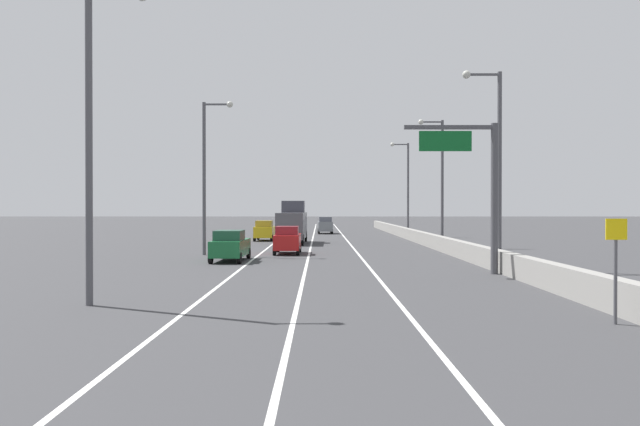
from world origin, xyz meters
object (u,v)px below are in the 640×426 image
at_px(lamp_post_right_fourth, 408,183).
at_px(lamp_post_right_second, 497,156).
at_px(car_gray_0, 327,225).
at_px(car_red_1, 289,240).
at_px(box_truck, 294,224).
at_px(lamp_post_right_third, 441,174).
at_px(speed_advisory_sign, 618,262).
at_px(car_green_2, 232,246).
at_px(lamp_post_left_mid, 209,167).
at_px(car_yellow_3, 266,231).
at_px(lamp_post_left_near, 98,125).
at_px(overhead_sign_gantry, 482,179).

bearing_deg(lamp_post_right_fourth, lamp_post_right_second, -90.51).
relative_size(car_gray_0, car_red_1, 1.04).
bearing_deg(box_truck, lamp_post_right_third, -22.06).
relative_size(lamp_post_right_third, lamp_post_right_fourth, 1.00).
height_order(speed_advisory_sign, car_green_2, speed_advisory_sign).
xyz_separation_m(lamp_post_right_fourth, car_green_2, (-15.34, -32.52, -5.15)).
bearing_deg(car_gray_0, speed_advisory_sign, -82.80).
xyz_separation_m(lamp_post_right_third, car_gray_0, (-9.37, 26.48, -5.06)).
distance_m(speed_advisory_sign, lamp_post_left_mid, 30.75).
bearing_deg(speed_advisory_sign, car_red_1, 111.76).
distance_m(speed_advisory_sign, box_truck, 41.27).
bearing_deg(lamp_post_right_third, car_red_1, -147.46).
xyz_separation_m(car_green_2, car_yellow_3, (0.01, 23.72, 0.04)).
distance_m(lamp_post_left_near, car_yellow_3, 41.49).
xyz_separation_m(lamp_post_right_second, car_red_1, (-11.78, 10.76, -5.13)).
bearing_deg(lamp_post_right_fourth, lamp_post_left_mid, -122.61).
xyz_separation_m(car_gray_0, car_red_1, (-2.98, -34.36, -0.07)).
bearing_deg(lamp_post_right_third, car_gray_0, 109.49).
bearing_deg(car_gray_0, lamp_post_right_fourth, -40.62).
relative_size(lamp_post_right_second, car_green_2, 2.21).
xyz_separation_m(lamp_post_right_fourth, box_truck, (-12.36, -13.54, -4.32)).
relative_size(car_gray_0, car_green_2, 0.89).
bearing_deg(lamp_post_right_third, lamp_post_left_mid, -153.49).
distance_m(lamp_post_right_second, lamp_post_right_fourth, 37.28).
distance_m(lamp_post_right_third, box_truck, 14.27).
bearing_deg(lamp_post_right_second, overhead_sign_gantry, -119.29).
xyz_separation_m(speed_advisory_sign, lamp_post_left_near, (-15.93, 3.40, 4.35)).
xyz_separation_m(overhead_sign_gantry, lamp_post_right_third, (2.09, 21.36, 1.39)).
bearing_deg(car_gray_0, car_red_1, -94.95).
relative_size(car_red_1, car_green_2, 0.86).
relative_size(lamp_post_right_third, car_yellow_3, 2.56).
bearing_deg(lamp_post_right_third, lamp_post_right_fourth, 90.72).
bearing_deg(car_yellow_3, lamp_post_right_third, -32.32).
bearing_deg(lamp_post_left_mid, car_green_2, -65.24).
xyz_separation_m(car_green_2, box_truck, (2.97, 18.99, 0.83)).
distance_m(lamp_post_right_third, lamp_post_left_near, 35.88).
bearing_deg(car_red_1, speed_advisory_sign, -68.24).
height_order(lamp_post_right_second, lamp_post_right_third, same).
distance_m(lamp_post_right_second, car_red_1, 16.76).
xyz_separation_m(lamp_post_left_near, lamp_post_left_mid, (-0.28, 22.37, 0.00)).
relative_size(lamp_post_right_second, lamp_post_right_third, 1.00).
distance_m(car_green_2, box_truck, 19.24).
bearing_deg(lamp_post_left_mid, lamp_post_left_near, -89.27).
height_order(lamp_post_left_mid, car_yellow_3, lamp_post_left_mid).
xyz_separation_m(lamp_post_left_near, box_truck, (4.98, 36.39, -4.32)).
height_order(lamp_post_right_third, car_green_2, lamp_post_right_third).
relative_size(car_gray_0, car_yellow_3, 1.03).
bearing_deg(box_truck, overhead_sign_gantry, -68.35).
distance_m(lamp_post_left_near, car_gray_0, 58.56).
relative_size(speed_advisory_sign, lamp_post_right_second, 0.28).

